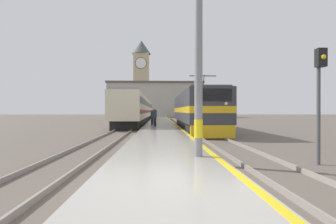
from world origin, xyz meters
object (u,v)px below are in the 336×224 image
(passenger_train, at_px, (140,109))
(clock_tower, at_px, (141,76))
(person_on_platform, at_px, (152,117))
(signal_post, at_px, (320,87))
(second_waiting_passenger, at_px, (155,116))
(catenary_mast, at_px, (201,41))
(locomotive_train, at_px, (196,111))

(passenger_train, distance_m, clock_tower, 44.48)
(passenger_train, distance_m, person_on_platform, 14.01)
(person_on_platform, relative_size, signal_post, 0.44)
(passenger_train, distance_m, second_waiting_passenger, 16.68)
(catenary_mast, bearing_deg, passenger_train, 97.52)
(catenary_mast, xyz_separation_m, second_waiting_passenger, (-1.73, 17.19, -2.79))
(person_on_platform, bearing_deg, signal_post, -73.35)
(clock_tower, bearing_deg, signal_post, -81.93)
(locomotive_train, relative_size, second_waiting_passenger, 8.47)
(catenary_mast, xyz_separation_m, signal_post, (3.90, -0.08, -1.48))
(passenger_train, height_order, clock_tower, clock_tower)
(catenary_mast, height_order, second_waiting_passenger, catenary_mast)
(locomotive_train, xyz_separation_m, passenger_train, (-6.40, 18.65, 0.27))
(passenger_train, bearing_deg, signal_post, -76.11)
(passenger_train, height_order, catenary_mast, catenary_mast)
(person_on_platform, bearing_deg, passenger_train, 99.79)
(locomotive_train, distance_m, second_waiting_passenger, 4.34)
(person_on_platform, bearing_deg, second_waiting_passenger, -82.83)
(person_on_platform, distance_m, clock_tower, 58.23)
(person_on_platform, bearing_deg, clock_tower, 94.95)
(second_waiting_passenger, xyz_separation_m, signal_post, (5.62, -17.27, 1.31))
(passenger_train, relative_size, second_waiting_passenger, 22.10)
(passenger_train, xyz_separation_m, person_on_platform, (2.38, -13.78, -0.88))
(person_on_platform, bearing_deg, catenary_mast, -84.07)
(second_waiting_passenger, xyz_separation_m, clock_tower, (-5.25, 59.42, 11.98))
(passenger_train, xyz_separation_m, signal_post, (8.34, -33.71, 0.50))
(passenger_train, bearing_deg, person_on_platform, -80.21)
(person_on_platform, relative_size, clock_tower, 0.07)
(locomotive_train, height_order, clock_tower, clock_tower)
(locomotive_train, distance_m, catenary_mast, 15.27)
(catenary_mast, bearing_deg, locomotive_train, 82.53)
(locomotive_train, bearing_deg, signal_post, -82.68)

